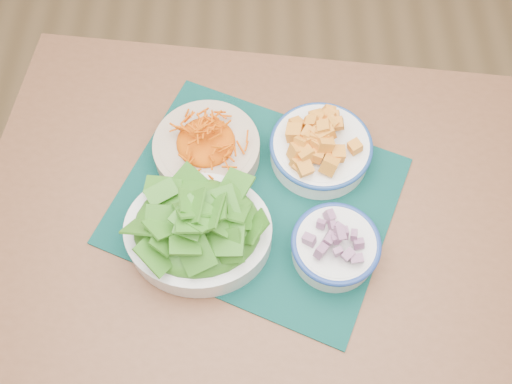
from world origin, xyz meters
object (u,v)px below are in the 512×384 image
at_px(carrot_bowl, 206,146).
at_px(squash_bowl, 321,145).
at_px(placemat, 256,200).
at_px(onion_bowl, 336,245).
at_px(table, 270,232).
at_px(lettuce_bowl, 197,227).

distance_m(carrot_bowl, squash_bowl, 0.22).
bearing_deg(placemat, carrot_bowl, 157.84).
distance_m(carrot_bowl, onion_bowl, 0.31).
relative_size(carrot_bowl, onion_bowl, 1.71).
relative_size(placemat, onion_bowl, 3.15).
distance_m(table, onion_bowl, 0.21).
xyz_separation_m(table, placemat, (-0.03, 0.02, 0.11)).
bearing_deg(placemat, squash_bowl, 60.43).
distance_m(placemat, squash_bowl, 0.16).
relative_size(table, placemat, 2.41).
height_order(table, squash_bowl, squash_bowl).
xyz_separation_m(table, onion_bowl, (0.11, -0.09, 0.15)).
relative_size(placemat, carrot_bowl, 1.84).
bearing_deg(carrot_bowl, table, -41.84).
xyz_separation_m(table, squash_bowl, (0.09, 0.11, 0.16)).
bearing_deg(placemat, lettuce_bowl, -117.72).
bearing_deg(onion_bowl, lettuce_bowl, 173.79).
bearing_deg(lettuce_bowl, squash_bowl, 40.61).
bearing_deg(onion_bowl, placemat, 141.94).
relative_size(table, carrot_bowl, 4.43).
xyz_separation_m(squash_bowl, onion_bowl, (0.01, -0.20, -0.00)).
bearing_deg(onion_bowl, carrot_bowl, 138.80).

